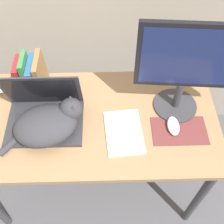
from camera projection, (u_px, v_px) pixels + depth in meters
The scene contains 8 objects.
desk at pixel (92, 129), 1.45m from camera, with size 1.25×0.64×0.76m.
laptop at pixel (44, 113), 1.34m from camera, with size 0.36×0.26×0.27m.
cat at pixel (49, 123), 1.28m from camera, with size 0.38×0.30×0.15m.
external_monitor at pixel (187, 67), 1.20m from camera, with size 0.44×0.22×0.50m.
mousepad at pixel (179, 131), 1.34m from camera, with size 0.26×0.16×0.00m.
computer_mouse at pixel (173, 126), 1.33m from camera, with size 0.06×0.11×0.03m.
book_row at pixel (32, 76), 1.41m from camera, with size 0.14×0.16×0.22m.
notepad at pixel (124, 132), 1.33m from camera, with size 0.19×0.26×0.01m.
Camera 1 is at (0.08, -0.47, 1.89)m, focal length 45.00 mm.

